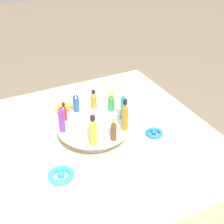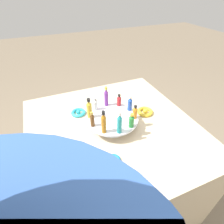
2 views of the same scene
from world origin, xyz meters
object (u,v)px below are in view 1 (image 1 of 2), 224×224
object	(u,v)px
bottle_brown	(114,130)
ribbon_bow_blue	(154,133)
bottle_red	(64,112)
ribbon_bow_gold	(66,109)
bottle_orange	(94,100)
display_stand	(94,129)
bottle_green	(111,102)
ribbon_bow_teal	(61,175)
bottle_blue	(76,102)
bottle_teal	(123,106)
bottle_purple	(61,118)
bottle_clear	(73,132)
bottle_gold	(93,132)
bottle_amber	(125,116)

from	to	relation	value
bottle_brown	ribbon_bow_blue	distance (m)	0.26
bottle_red	ribbon_bow_gold	xyz separation A→B (m)	(-0.06, -0.18, -0.10)
bottle_orange	display_stand	bearing A→B (deg)	66.19
display_stand	bottle_green	world-z (taller)	bottle_green
display_stand	ribbon_bow_blue	distance (m)	0.28
bottle_orange	ribbon_bow_gold	distance (m)	0.21
ribbon_bow_teal	bottle_red	bearing A→B (deg)	-112.67
bottle_blue	ribbon_bow_gold	world-z (taller)	bottle_blue
ribbon_bow_gold	ribbon_bow_blue	bearing A→B (deg)	128.74
ribbon_bow_teal	bottle_brown	bearing A→B (deg)	-171.61
bottle_brown	bottle_teal	size ratio (longest dim) A/B	0.70
bottle_purple	bottle_brown	size ratio (longest dim) A/B	1.41
bottle_brown	ribbon_bow_blue	world-z (taller)	bottle_brown
ribbon_bow_teal	ribbon_bow_gold	bearing A→B (deg)	-111.26
display_stand	bottle_brown	bearing A→B (deg)	102.19
bottle_brown	bottle_blue	distance (m)	0.28
bottle_brown	bottle_green	xyz separation A→B (m)	(-0.09, -0.21, -0.00)
bottle_clear	bottle_blue	distance (m)	0.23
bottle_clear	ribbon_bow_blue	size ratio (longest dim) A/B	1.13
ribbon_bow_gold	bottle_gold	bearing A→B (deg)	87.93
bottle_gold	bottle_amber	xyz separation A→B (m)	(-0.16, -0.04, 0.00)
bottle_clear	ribbon_bow_blue	distance (m)	0.40
ribbon_bow_teal	bottle_orange	bearing A→B (deg)	-132.11
bottle_brown	bottle_purple	bearing A→B (deg)	-41.81
bottle_teal	bottle_blue	distance (m)	0.23
bottle_red	ribbon_bow_gold	size ratio (longest dim) A/B	0.77
bottle_gold	ribbon_bow_teal	distance (m)	0.21
bottle_gold	bottle_brown	bearing A→B (deg)	174.19
bottle_red	bottle_purple	size ratio (longest dim) A/B	0.60
bottle_gold	ribbon_bow_blue	world-z (taller)	bottle_gold
bottle_teal	bottle_orange	xyz separation A→B (m)	(0.08, -0.14, -0.02)
bottle_brown	bottle_gold	bearing A→B (deg)	-5.81
bottle_gold	bottle_green	xyz separation A→B (m)	(-0.18, -0.20, -0.02)
bottle_gold	bottle_green	world-z (taller)	bottle_gold
display_stand	ribbon_bow_teal	bearing A→B (deg)	38.74
bottle_red	ribbon_bow_teal	world-z (taller)	bottle_red
ribbon_bow_blue	ribbon_bow_gold	xyz separation A→B (m)	(0.30, -0.38, 0.00)
bottle_blue	ribbon_bow_teal	world-z (taller)	bottle_blue
bottle_brown	bottle_blue	world-z (taller)	bottle_blue
bottle_teal	ribbon_bow_blue	distance (m)	0.20
bottle_teal	bottle_orange	distance (m)	0.17
bottle_brown	bottle_amber	world-z (taller)	bottle_amber
bottle_clear	bottle_gold	bearing A→B (deg)	138.19
bottle_orange	ribbon_bow_teal	xyz separation A→B (m)	(0.27, 0.30, -0.11)
bottle_gold	bottle_blue	xyz separation A→B (m)	(-0.03, -0.27, -0.01)
bottle_teal	ribbon_bow_teal	bearing A→B (deg)	24.11
bottle_gold	bottle_red	bearing A→B (deg)	-77.81
bottle_gold	bottle_amber	distance (m)	0.17
bottle_gold	bottle_orange	distance (m)	0.28
bottle_amber	ribbon_bow_gold	distance (m)	0.42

